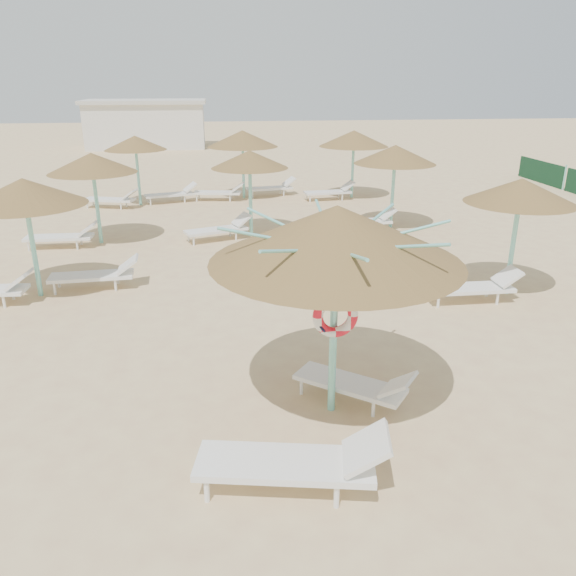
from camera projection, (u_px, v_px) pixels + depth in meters
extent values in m
plane|color=#E0C388|center=(315.00, 412.00, 8.37)|extent=(120.00, 120.00, 0.00)
cylinder|color=#7EDACE|center=(333.00, 331.00, 7.99)|extent=(0.11, 0.11, 2.60)
cone|color=olive|center=(336.00, 234.00, 7.49)|extent=(3.47, 3.47, 0.78)
cylinder|color=#7EDACE|center=(336.00, 253.00, 7.59)|extent=(0.20, 0.20, 0.12)
cylinder|color=#7EDACE|center=(394.00, 235.00, 7.60)|extent=(1.57, 0.04, 0.39)
cylinder|color=#7EDACE|center=(367.00, 225.00, 8.10)|extent=(1.14, 1.14, 0.39)
cylinder|color=#7EDACE|center=(325.00, 223.00, 8.25)|extent=(0.04, 1.57, 0.39)
cylinder|color=#7EDACE|center=(289.00, 228.00, 7.96)|extent=(1.14, 1.14, 0.39)
cylinder|color=#7EDACE|center=(277.00, 239.00, 7.41)|extent=(1.57, 0.04, 0.39)
cylinder|color=#7EDACE|center=(301.00, 251.00, 6.92)|extent=(1.14, 1.14, 0.39)
cylinder|color=#7EDACE|center=(350.00, 255.00, 6.77)|extent=(0.04, 1.57, 0.39)
cylinder|color=#7EDACE|center=(390.00, 247.00, 7.05)|extent=(1.14, 1.14, 0.39)
torus|color=red|center=(335.00, 316.00, 7.80)|extent=(0.65, 0.15, 0.65)
cylinder|color=white|center=(207.00, 490.00, 6.55)|extent=(0.07, 0.07, 0.31)
cylinder|color=white|center=(215.00, 460.00, 7.08)|extent=(0.07, 0.07, 0.31)
cylinder|color=white|center=(337.00, 496.00, 6.47)|extent=(0.07, 0.07, 0.31)
cylinder|color=white|center=(336.00, 465.00, 6.99)|extent=(0.07, 0.07, 0.31)
cube|color=white|center=(285.00, 464.00, 6.69)|extent=(2.22, 1.08, 0.09)
cube|color=white|center=(366.00, 448.00, 6.54)|extent=(0.66, 0.76, 0.41)
cylinder|color=white|center=(301.00, 387.00, 8.81)|extent=(0.05, 0.05, 0.25)
cylinder|color=white|center=(315.00, 375.00, 9.17)|extent=(0.05, 0.05, 0.25)
cylinder|color=white|center=(373.00, 409.00, 8.23)|extent=(0.05, 0.05, 0.25)
cylinder|color=white|center=(385.00, 395.00, 8.59)|extent=(0.05, 0.05, 0.25)
cube|color=white|center=(350.00, 384.00, 8.59)|extent=(1.69, 1.49, 0.07)
cube|color=white|center=(398.00, 384.00, 8.15)|extent=(0.67, 0.69, 0.33)
cylinder|color=#7EDACE|center=(33.00, 247.00, 12.46)|extent=(0.11, 0.11, 2.30)
cone|color=olive|center=(24.00, 192.00, 12.02)|extent=(2.59, 2.59, 0.58)
cylinder|color=#7EDACE|center=(26.00, 203.00, 12.11)|extent=(0.20, 0.20, 0.12)
cylinder|color=white|center=(4.00, 302.00, 12.11)|extent=(0.06, 0.06, 0.28)
cylinder|color=white|center=(13.00, 294.00, 12.58)|extent=(0.06, 0.06, 0.28)
cube|color=white|center=(19.00, 279.00, 12.22)|extent=(0.52, 0.63, 0.36)
cylinder|color=white|center=(55.00, 289.00, 12.85)|extent=(0.06, 0.06, 0.28)
cylinder|color=white|center=(59.00, 282.00, 13.31)|extent=(0.06, 0.06, 0.28)
cylinder|color=white|center=(116.00, 285.00, 13.09)|extent=(0.06, 0.06, 0.28)
cylinder|color=white|center=(118.00, 278.00, 13.55)|extent=(0.06, 0.06, 0.28)
cube|color=white|center=(92.00, 276.00, 13.16)|extent=(1.93, 0.73, 0.08)
cube|color=white|center=(128.00, 264.00, 13.22)|extent=(0.52, 0.63, 0.36)
cylinder|color=#7EDACE|center=(97.00, 205.00, 16.56)|extent=(0.11, 0.11, 2.30)
cone|color=olive|center=(92.00, 163.00, 16.12)|extent=(2.53, 2.53, 0.57)
cylinder|color=#7EDACE|center=(93.00, 171.00, 16.21)|extent=(0.20, 0.20, 0.12)
cylinder|color=white|center=(29.00, 246.00, 16.10)|extent=(0.06, 0.06, 0.28)
cylinder|color=white|center=(34.00, 242.00, 16.56)|extent=(0.06, 0.06, 0.28)
cylinder|color=white|center=(77.00, 245.00, 16.24)|extent=(0.06, 0.06, 0.28)
cylinder|color=white|center=(81.00, 240.00, 16.70)|extent=(0.06, 0.06, 0.28)
cube|color=white|center=(59.00, 237.00, 16.35)|extent=(1.91, 0.65, 0.08)
cube|color=white|center=(88.00, 228.00, 16.35)|extent=(0.50, 0.61, 0.36)
cylinder|color=#7EDACE|center=(138.00, 175.00, 21.60)|extent=(0.11, 0.11, 2.30)
cone|color=olive|center=(135.00, 143.00, 21.17)|extent=(2.34, 2.34, 0.53)
cylinder|color=#7EDACE|center=(136.00, 149.00, 21.25)|extent=(0.20, 0.20, 0.12)
cylinder|color=white|center=(87.00, 205.00, 21.33)|extent=(0.06, 0.06, 0.28)
cylinder|color=white|center=(93.00, 202.00, 21.79)|extent=(0.06, 0.06, 0.28)
cylinder|color=white|center=(121.00, 206.00, 21.15)|extent=(0.06, 0.06, 0.28)
cylinder|color=white|center=(126.00, 203.00, 21.61)|extent=(0.06, 0.06, 0.28)
cube|color=white|center=(109.00, 200.00, 21.39)|extent=(2.00, 1.11, 0.08)
cube|color=white|center=(130.00, 194.00, 21.19)|extent=(0.63, 0.71, 0.36)
cylinder|color=white|center=(151.00, 202.00, 21.86)|extent=(0.06, 0.06, 0.28)
cylinder|color=white|center=(148.00, 200.00, 22.29)|extent=(0.06, 0.06, 0.28)
cylinder|color=white|center=(185.00, 199.00, 22.35)|extent=(0.06, 0.06, 0.28)
cylinder|color=white|center=(182.00, 197.00, 22.78)|extent=(0.06, 0.06, 0.28)
cube|color=white|center=(169.00, 195.00, 22.30)|extent=(2.00, 1.11, 0.08)
cube|color=white|center=(190.00, 187.00, 22.53)|extent=(0.63, 0.71, 0.36)
cylinder|color=#7EDACE|center=(251.00, 200.00, 17.32)|extent=(0.11, 0.11, 2.30)
cone|color=olive|center=(250.00, 159.00, 16.89)|extent=(2.34, 2.34, 0.53)
cylinder|color=#7EDACE|center=(250.00, 167.00, 16.97)|extent=(0.20, 0.20, 0.12)
cylinder|color=white|center=(194.00, 241.00, 16.63)|extent=(0.06, 0.06, 0.28)
cylinder|color=white|center=(189.00, 237.00, 17.04)|extent=(0.06, 0.06, 0.28)
cylinder|color=white|center=(236.00, 236.00, 17.20)|extent=(0.06, 0.06, 0.28)
cylinder|color=white|center=(230.00, 232.00, 17.62)|extent=(0.06, 0.06, 0.28)
cube|color=white|center=(216.00, 230.00, 17.11)|extent=(2.00, 1.22, 0.08)
cube|color=white|center=(242.00, 219.00, 17.39)|extent=(0.66, 0.73, 0.36)
cylinder|color=#7EDACE|center=(243.00, 170.00, 22.90)|extent=(0.11, 0.11, 2.30)
cone|color=olive|center=(242.00, 139.00, 22.46)|extent=(2.85, 2.85, 0.64)
cylinder|color=#7EDACE|center=(243.00, 145.00, 22.55)|extent=(0.20, 0.20, 0.12)
cylinder|color=white|center=(197.00, 198.00, 22.55)|extent=(0.06, 0.06, 0.28)
cylinder|color=white|center=(199.00, 196.00, 23.02)|extent=(0.06, 0.06, 0.28)
cylinder|color=white|center=(230.00, 198.00, 22.50)|extent=(0.06, 0.06, 0.28)
cylinder|color=white|center=(232.00, 196.00, 22.97)|extent=(0.06, 0.06, 0.28)
cube|color=white|center=(217.00, 193.00, 22.69)|extent=(1.98, 0.93, 0.08)
cube|color=white|center=(238.00, 187.00, 22.57)|extent=(0.58, 0.67, 0.36)
cylinder|color=white|center=(253.00, 195.00, 23.22)|extent=(0.06, 0.06, 0.28)
cylinder|color=white|center=(250.00, 192.00, 23.67)|extent=(0.06, 0.06, 0.28)
cylinder|color=white|center=(284.00, 193.00, 23.59)|extent=(0.06, 0.06, 0.28)
cylinder|color=white|center=(281.00, 191.00, 24.04)|extent=(0.06, 0.06, 0.28)
cube|color=white|center=(270.00, 188.00, 23.60)|extent=(1.98, 0.93, 0.08)
cube|color=white|center=(289.00, 182.00, 23.75)|extent=(0.58, 0.67, 0.36)
cylinder|color=#7EDACE|center=(513.00, 245.00, 12.60)|extent=(0.11, 0.11, 2.30)
cone|color=olive|center=(521.00, 191.00, 12.16)|extent=(2.39, 2.39, 0.54)
cylinder|color=#7EDACE|center=(519.00, 201.00, 12.24)|extent=(0.20, 0.20, 0.12)
cylinder|color=white|center=(438.00, 302.00, 12.12)|extent=(0.06, 0.06, 0.28)
cylinder|color=white|center=(430.00, 293.00, 12.59)|extent=(0.06, 0.06, 0.28)
cylinder|color=white|center=(497.00, 299.00, 12.28)|extent=(0.06, 0.06, 0.28)
cylinder|color=white|center=(487.00, 291.00, 12.75)|extent=(0.06, 0.06, 0.28)
cube|color=white|center=(470.00, 288.00, 12.39)|extent=(1.90, 0.62, 0.08)
cube|color=white|center=(507.00, 276.00, 12.40)|extent=(0.49, 0.60, 0.36)
cylinder|color=#7EDACE|center=(393.00, 193.00, 18.32)|extent=(0.11, 0.11, 2.30)
cone|color=olive|center=(395.00, 154.00, 17.88)|extent=(2.62, 2.62, 0.59)
cylinder|color=#7EDACE|center=(395.00, 162.00, 17.97)|extent=(0.20, 0.20, 0.12)
cylinder|color=white|center=(340.00, 230.00, 17.79)|extent=(0.06, 0.06, 0.28)
cylinder|color=white|center=(335.00, 227.00, 18.25)|extent=(0.06, 0.06, 0.28)
cylinder|color=white|center=(380.00, 228.00, 18.04)|extent=(0.06, 0.06, 0.28)
cylinder|color=white|center=(375.00, 224.00, 18.50)|extent=(0.06, 0.06, 0.28)
cube|color=white|center=(362.00, 222.00, 18.11)|extent=(1.94, 0.76, 0.08)
cube|color=white|center=(387.00, 213.00, 18.18)|extent=(0.53, 0.63, 0.36)
cylinder|color=#7EDACE|center=(353.00, 170.00, 22.98)|extent=(0.11, 0.11, 2.30)
cone|color=olive|center=(354.00, 138.00, 22.54)|extent=(2.80, 2.80, 0.63)
cylinder|color=#7EDACE|center=(354.00, 145.00, 22.63)|extent=(0.20, 0.20, 0.12)
cylinder|color=white|center=(310.00, 199.00, 22.43)|extent=(0.06, 0.06, 0.28)
cylinder|color=white|center=(307.00, 196.00, 22.89)|extent=(0.06, 0.06, 0.28)
cylinder|color=white|center=(342.00, 197.00, 22.72)|extent=(0.06, 0.06, 0.28)
cylinder|color=white|center=(338.00, 195.00, 23.18)|extent=(0.06, 0.06, 0.28)
cube|color=white|center=(328.00, 192.00, 22.77)|extent=(1.95, 0.81, 0.08)
cube|color=white|center=(348.00, 186.00, 22.86)|extent=(0.54, 0.65, 0.36)
cube|color=silver|center=(147.00, 126.00, 39.64)|extent=(8.00, 4.00, 3.00)
cube|color=beige|center=(145.00, 102.00, 39.06)|extent=(8.40, 4.40, 0.25)
cube|color=#174726|center=(541.00, 172.00, 26.58)|extent=(0.08, 3.80, 1.00)
cylinder|color=#7EDACE|center=(564.00, 177.00, 24.80)|extent=(0.08, 0.08, 1.10)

